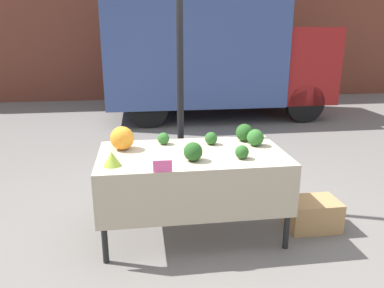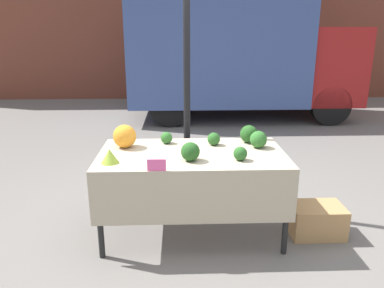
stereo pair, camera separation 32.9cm
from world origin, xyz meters
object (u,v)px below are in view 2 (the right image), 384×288
Objects in this scene: parked_truck at (236,55)px; orange_cauliflower at (125,136)px; produce_crate at (316,220)px; price_sign at (157,165)px.

orange_cauliflower is (-1.74, -4.78, -0.46)m from parked_truck.
parked_truck is 9.80× the size of produce_crate.
parked_truck is 21.95× the size of orange_cauliflower.
parked_truck is 5.62m from price_sign.
orange_cauliflower is 0.45× the size of produce_crate.
parked_truck is at bearing 69.99° from orange_cauliflower.
produce_crate is at bearing -89.51° from parked_truck.
orange_cauliflower is 1.96m from produce_crate.
parked_truck reaches higher than produce_crate.
price_sign is at bearing -62.46° from orange_cauliflower.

